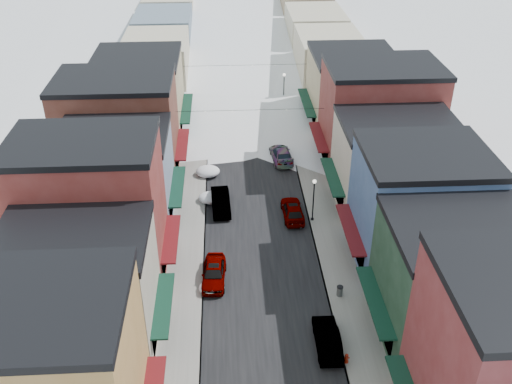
{
  "coord_description": "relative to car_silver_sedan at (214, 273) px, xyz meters",
  "views": [
    {
      "loc": [
        -2.72,
        -18.32,
        31.26
      ],
      "look_at": [
        0.0,
        29.37,
        2.06
      ],
      "focal_mm": 40.0,
      "sensor_mm": 36.0,
      "label": 1
    }
  ],
  "objects": [
    {
      "name": "streetlamp_far",
      "position": [
        9.38,
        36.17,
        2.39
      ],
      "size": [
        0.4,
        0.4,
        4.85
      ],
      "color": "black",
      "rests_on": "sidewalk_right"
    },
    {
      "name": "fire_hydrant",
      "position": [
        9.32,
        -9.49,
        -0.32
      ],
      "size": [
        0.44,
        0.33,
        0.75
      ],
      "color": "#A31908",
      "rests_on": "sidewalk_right"
    },
    {
      "name": "car_silver_sedan",
      "position": [
        0.0,
        0.0,
        0.0
      ],
      "size": [
        2.21,
        4.9,
        1.63
      ],
      "primitive_type": "imported",
      "rotation": [
        0.0,
        0.0,
        -0.06
      ],
      "color": "gray",
      "rests_on": "ground"
    },
    {
      "name": "road",
      "position": [
        4.12,
        41.27,
        -0.81
      ],
      "size": [
        10.0,
        160.0,
        0.01
      ],
      "primitive_type": "cube",
      "color": "black",
      "rests_on": "ground"
    },
    {
      "name": "bldg_r_green",
      "position": [
        17.31,
        -6.73,
        3.94
      ],
      "size": [
        11.3,
        9.2,
        9.5
      ],
      "color": "#1B3925",
      "rests_on": "ground"
    },
    {
      "name": "car_silver_wagon",
      "position": [
        -0.18,
        33.04,
        -0.02
      ],
      "size": [
        2.94,
        5.75,
        1.6
      ],
      "primitive_type": "imported",
      "rotation": [
        0.0,
        0.0,
        -0.13
      ],
      "color": "#979B9F",
      "rests_on": "ground"
    },
    {
      "name": "bldg_l_brick_near",
      "position": [
        -9.58,
        1.77,
        5.44
      ],
      "size": [
        12.3,
        8.2,
        12.5
      ],
      "color": "maroon",
      "rests_on": "ground"
    },
    {
      "name": "bldg_l_grayblue",
      "position": [
        -9.07,
        10.27,
        3.69
      ],
      "size": [
        11.3,
        9.2,
        9.0
      ],
      "color": "#7A88A2",
      "rests_on": "ground"
    },
    {
      "name": "streetlamp_near",
      "position": [
        9.46,
        8.36,
        2.14
      ],
      "size": [
        0.37,
        0.37,
        4.45
      ],
      "color": "black",
      "rests_on": "sidewalk_right"
    },
    {
      "name": "car_lane_white",
      "position": [
        6.27,
        54.37,
        -0.15
      ],
      "size": [
        2.78,
        5.04,
        1.34
      ],
      "primitive_type": "imported",
      "rotation": [
        0.0,
        0.0,
        3.02
      ],
      "color": "white",
      "rests_on": "ground"
    },
    {
      "name": "bldg_r_tan",
      "position": [
        17.31,
        30.27,
        3.94
      ],
      "size": [
        11.3,
        11.2,
        9.5
      ],
      "color": "tan",
      "rests_on": "ground"
    },
    {
      "name": "bldg_r_cream",
      "position": [
        17.81,
        11.27,
        3.69
      ],
      "size": [
        12.3,
        9.2,
        9.0
      ],
      "color": "beige",
      "rests_on": "ground"
    },
    {
      "name": "car_dark_hatch",
      "position": [
        0.62,
        10.99,
        0.02
      ],
      "size": [
        2.07,
        5.18,
        1.68
      ],
      "primitive_type": "imported",
      "rotation": [
        0.0,
        0.0,
        0.06
      ],
      "color": "black",
      "rests_on": "ground"
    },
    {
      "name": "car_gray_suv",
      "position": [
        7.62,
        9.12,
        0.01
      ],
      "size": [
        2.11,
        4.92,
        1.66
      ],
      "primitive_type": "imported",
      "rotation": [
        0.0,
        0.0,
        3.17
      ],
      "color": "#9CA0A5",
      "rests_on": "ground"
    },
    {
      "name": "overhead_cables",
      "position": [
        4.12,
        28.77,
        5.38
      ],
      "size": [
        16.4,
        15.04,
        0.04
      ],
      "color": "black",
      "rests_on": "ground"
    },
    {
      "name": "bldg_l_yellow",
      "position": [
        -9.08,
        -14.73,
        4.94
      ],
      "size": [
        11.3,
        8.7,
        11.5
      ],
      "color": "#BB8645",
      "rests_on": "ground"
    },
    {
      "name": "snow_pile_mid",
      "position": [
        -0.45,
        12.45,
        -0.33
      ],
      "size": [
        2.39,
        2.67,
        1.01
      ],
      "color": "white",
      "rests_on": "ground"
    },
    {
      "name": "car_green_sedan",
      "position": [
        8.23,
        -7.83,
        -0.03
      ],
      "size": [
        1.71,
        4.79,
        1.57
      ],
      "primitive_type": "imported",
      "rotation": [
        0.0,
        0.0,
        3.13
      ],
      "color": "black",
      "rests_on": "ground"
    },
    {
      "name": "sidewalk_right",
      "position": [
        10.72,
        41.27,
        -0.74
      ],
      "size": [
        3.2,
        160.0,
        0.15
      ],
      "primitive_type": "cube",
      "color": "gray",
      "rests_on": "ground"
    },
    {
      "name": "sidewalk_left",
      "position": [
        -2.48,
        41.27,
        -0.74
      ],
      "size": [
        3.2,
        160.0,
        0.15
      ],
      "primitive_type": "cube",
      "color": "gray",
      "rests_on": "ground"
    },
    {
      "name": "snow_pile_far",
      "position": [
        -0.77,
        17.85,
        -0.28
      ],
      "size": [
        2.64,
        2.83,
        1.12
      ],
      "color": "white",
      "rests_on": "ground"
    },
    {
      "name": "bldg_l_cream",
      "position": [
        -9.08,
        -6.23,
        3.94
      ],
      "size": [
        11.3,
        8.2,
        9.5
      ],
      "color": "#B8AB94",
      "rests_on": "ground"
    },
    {
      "name": "snow_pile_near",
      "position": [
        -0.17,
        -1.31,
        -0.39
      ],
      "size": [
        2.12,
        2.5,
        0.89
      ],
      "color": "white",
      "rests_on": "ground"
    },
    {
      "name": "car_lane_silver",
      "position": [
        2.56,
        39.5,
        -0.11
      ],
      "size": [
        1.74,
        4.16,
        1.41
      ],
      "primitive_type": "imported",
      "rotation": [
        0.0,
        0.0,
        0.02
      ],
      "color": "#A2A5AA",
      "rests_on": "ground"
    },
    {
      "name": "bldg_l_brick_far",
      "position": [
        -10.08,
        19.27,
        4.69
      ],
      "size": [
        13.3,
        9.2,
        11.0
      ],
      "color": "#5E2A1E",
      "rests_on": "ground"
    },
    {
      "name": "trash_can",
      "position": [
        10.11,
        -2.58,
        -0.21
      ],
      "size": [
        0.53,
        0.53,
        0.89
      ],
      "color": "#555759",
      "rests_on": "sidewalk_right"
    },
    {
      "name": "curb_left",
      "position": [
        -0.93,
        41.27,
        -0.74
      ],
      "size": [
        0.1,
        160.0,
        0.15
      ],
      "primitive_type": "cube",
      "color": "slate",
      "rests_on": "ground"
    },
    {
      "name": "distant_blocks",
      "position": [
        4.12,
        64.27,
        3.18
      ],
      "size": [
        34.0,
        55.0,
        8.0
      ],
      "color": "gray",
      "rests_on": "ground"
    },
    {
      "name": "bldg_r_blue",
      "position": [
        17.31,
        2.27,
        4.44
      ],
      "size": [
        11.3,
        9.2,
        10.5
      ],
      "color": "#3A5584",
      "rests_on": "ground"
    },
    {
      "name": "curb_right",
      "position": [
        9.17,
        41.27,
        -0.74
      ],
      "size": [
        0.1,
        160.0,
        0.15
      ],
      "primitive_type": "cube",
      "color": "slate",
      "rests_on": "ground"
    },
    {
      "name": "bldg_r_brick_far",
      "position": [
        18.31,
        20.27,
        4.94
      ],
      "size": [
        13.3,
        9.2,
        11.5
      ],
      "color": "maroon",
      "rests_on": "ground"
    },
    {
      "name": "bldg_l_tan",
      "position": [
        -9.08,
        29.27,
        4.19
      ],
      "size": [
        11.3,
        11.2,
        10.0
      ],
      "color": "tan",
      "rests_on": "ground"
    },
    {
      "name": "car_black_sedan",
      "position": [
        7.62,
        20.87,
        -0.03
      ],
      "size": [
        2.68,
        5.58,
        1.57
      ],
      "primitive_type": "imported",
      "rotation": [
        0.0,
        0.0,
        3.23
      ],
      "color": "black",
      "rests_on": "ground"
    }
  ]
}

